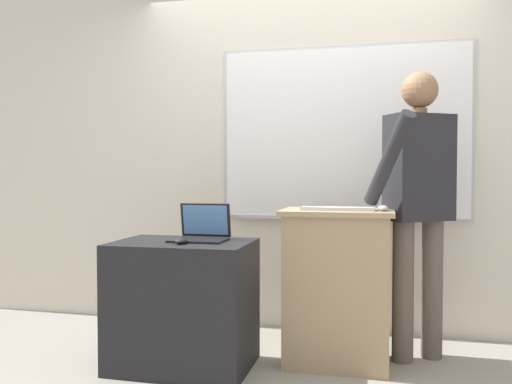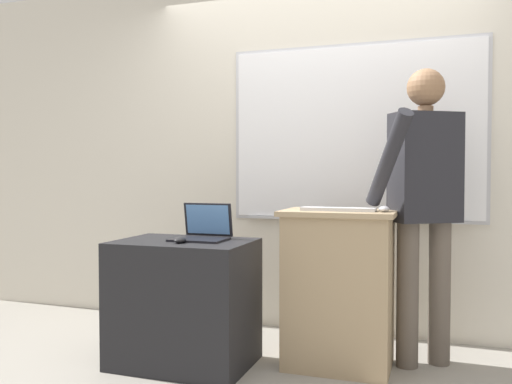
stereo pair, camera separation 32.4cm
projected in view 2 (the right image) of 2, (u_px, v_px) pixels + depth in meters
back_wall at (322, 148)px, 4.01m from camera, size 6.40×0.17×2.69m
lectern_podium at (339, 288)px, 3.24m from camera, size 0.67×0.47×0.94m
side_desk at (184, 302)px, 3.28m from camera, size 0.81×0.57×0.76m
person_presenter at (425, 194)px, 3.24m from camera, size 0.57×0.72×1.79m
laptop at (203, 230)px, 3.33m from camera, size 0.32×0.28×0.22m
wireless_keyboard at (338, 209)px, 3.17m from camera, size 0.43×0.11×0.02m
computer_mouse_by_laptop at (180, 240)px, 3.15m from camera, size 0.06×0.10×0.03m
computer_mouse_by_keyboard at (384, 209)px, 3.09m from camera, size 0.06×0.10×0.03m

